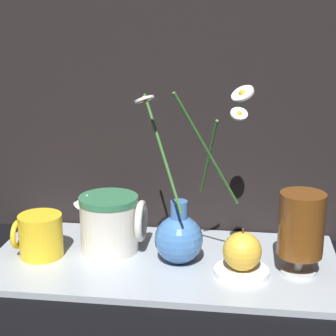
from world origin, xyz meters
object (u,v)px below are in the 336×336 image
ceramic_pitcher (110,221)px  vase_with_flowers (180,234)px  orange_fruit (242,251)px  tea_glass (301,226)px  yellow_mug (40,235)px

ceramic_pitcher → vase_with_flowers: bearing=-14.8°
vase_with_flowers → ceramic_pitcher: bearing=165.2°
ceramic_pitcher → orange_fruit: bearing=-15.8°
ceramic_pitcher → tea_glass: 0.36m
yellow_mug → ceramic_pitcher: 0.14m
vase_with_flowers → tea_glass: vase_with_flowers is taller
vase_with_flowers → tea_glass: (0.22, -0.02, 0.03)m
yellow_mug → vase_with_flowers: bearing=1.4°
tea_glass → yellow_mug: bearing=178.8°
orange_fruit → vase_with_flowers: bearing=163.1°
ceramic_pitcher → tea_glass: (0.36, -0.05, 0.03)m
yellow_mug → orange_fruit: orange_fruit is taller
orange_fruit → ceramic_pitcher: bearing=164.2°
vase_with_flowers → orange_fruit: (0.12, -0.04, -0.01)m
vase_with_flowers → yellow_mug: (-0.27, -0.01, -0.02)m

